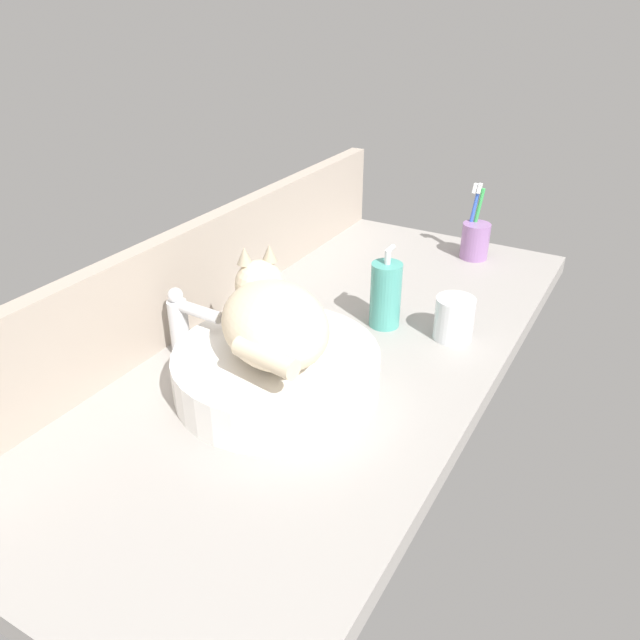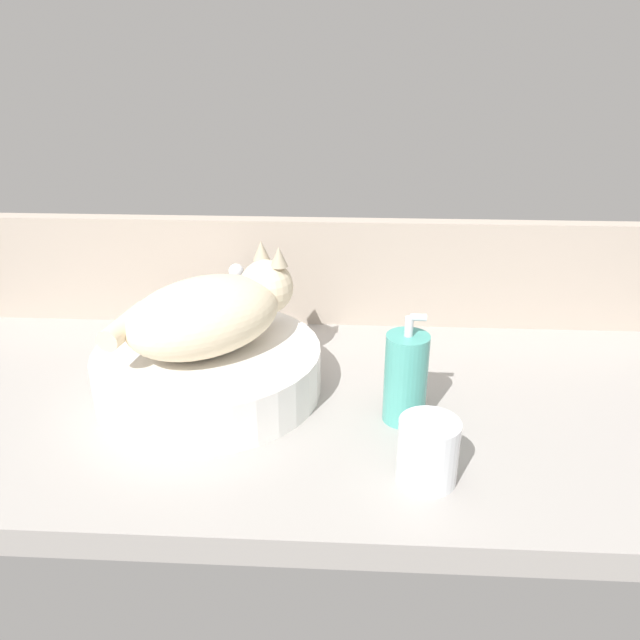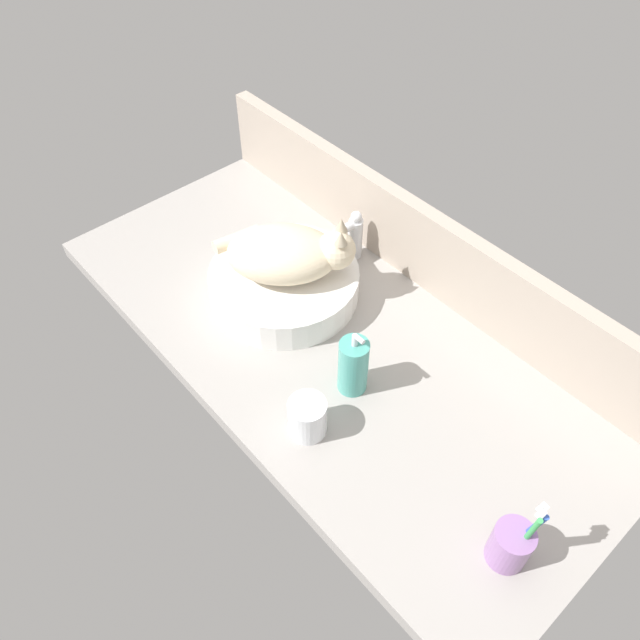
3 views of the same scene
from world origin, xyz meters
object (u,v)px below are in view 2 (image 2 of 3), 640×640
(cat, at_px, (212,312))
(water_glass, at_px, (428,455))
(sink_basin, at_px, (209,370))
(faucet, at_px, (236,298))
(soap_dispenser, at_px, (406,378))

(cat, bearing_deg, water_glass, -34.47)
(sink_basin, relative_size, faucet, 2.56)
(faucet, distance_m, soap_dispenser, 0.40)
(water_glass, bearing_deg, sink_basin, 147.60)
(soap_dispenser, bearing_deg, water_glass, -82.23)
(sink_basin, relative_size, water_glass, 4.09)
(faucet, relative_size, soap_dispenser, 0.81)
(sink_basin, bearing_deg, faucet, 87.75)
(soap_dispenser, bearing_deg, faucet, 136.96)
(faucet, distance_m, water_glass, 0.51)
(sink_basin, height_order, cat, cat)
(cat, bearing_deg, soap_dispenser, -14.33)
(water_glass, bearing_deg, soap_dispenser, 97.77)
(sink_basin, xyz_separation_m, soap_dispenser, (0.30, -0.06, 0.03))
(cat, xyz_separation_m, water_glass, (0.31, -0.21, -0.10))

